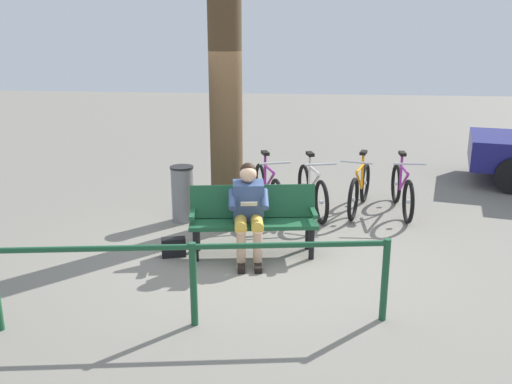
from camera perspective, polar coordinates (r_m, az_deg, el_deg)
The scene contains 11 objects.
ground_plane at distance 6.83m, azimuth 0.28°, elevation -7.20°, with size 40.00×40.00×0.00m, color slate.
bench at distance 6.91m, azimuth -0.30°, elevation -2.44°, with size 1.65×0.72×0.87m.
person_reading at distance 6.70m, azimuth -0.79°, elevation -1.61°, with size 0.53×0.81×1.20m.
handbag at distance 7.00m, azimuth -8.64°, elevation -5.74°, with size 0.30×0.14×0.24m, color black.
tree_trunk at distance 7.63m, azimuth -3.19°, elevation 9.02°, with size 0.46×0.46×3.53m, color #4C3823.
litter_bin at distance 8.20m, azimuth -7.70°, elevation -0.18°, with size 0.35×0.35×0.84m.
bicycle_red at distance 8.84m, azimuth 15.06°, elevation 0.18°, with size 0.48×1.68×0.94m.
bicycle_orange at distance 8.78m, azimuth 10.80°, elevation 0.34°, with size 0.58×1.64×0.94m.
bicycle_black at distance 8.56m, azimuth 5.92°, elevation 0.13°, with size 0.61×1.63×0.94m.
bicycle_blue at distance 8.59m, azimuth 1.26°, elevation 0.27°, with size 0.68×1.60×0.94m.
railing_fence at distance 5.20m, azimuth -6.64°, elevation -7.78°, with size 3.71×0.67×0.85m.
Camera 1 is at (-0.66, 6.24, 2.71)m, focal length 38.14 mm.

